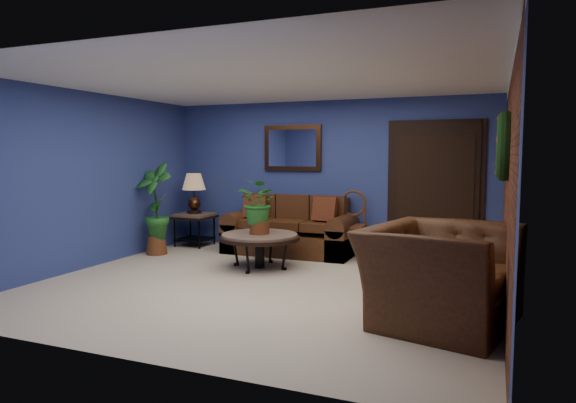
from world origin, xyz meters
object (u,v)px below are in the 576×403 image
at_px(armchair, 440,275).
at_px(end_table, 194,221).
at_px(sofa, 291,234).
at_px(table_lamp, 194,188).
at_px(coffee_table, 260,238).
at_px(side_chair, 351,220).

bearing_deg(armchair, end_table, 72.64).
distance_m(sofa, table_lamp, 1.96).
distance_m(sofa, end_table, 1.84).
bearing_deg(coffee_table, end_table, 147.18).
bearing_deg(sofa, table_lamp, -179.09).
distance_m(coffee_table, armchair, 3.02).
relative_size(end_table, table_lamp, 0.93).
relative_size(table_lamp, armchair, 0.47).
bearing_deg(side_chair, sofa, -179.07).
height_order(sofa, side_chair, side_chair).
bearing_deg(armchair, coffee_table, 73.90).
bearing_deg(end_table, sofa, 0.91).
relative_size(sofa, coffee_table, 1.83).
bearing_deg(table_lamp, coffee_table, -32.82).
xyz_separation_m(coffee_table, side_chair, (1.00, 1.26, 0.16)).
xyz_separation_m(side_chair, armchair, (1.62, -2.76, -0.13)).
distance_m(coffee_table, side_chair, 1.61).
height_order(table_lamp, armchair, table_lamp).
height_order(coffee_table, armchair, armchair).
bearing_deg(sofa, coffee_table, -90.00).
distance_m(side_chair, armchair, 3.20).
distance_m(coffee_table, table_lamp, 2.25).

